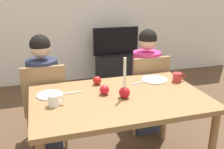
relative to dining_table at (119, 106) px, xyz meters
name	(u,v)px	position (x,y,z in m)	size (l,w,h in m)	color
back_wall	(70,5)	(0.00, 2.60, 0.63)	(6.40, 0.10, 2.60)	silver
dining_table	(119,106)	(0.00, 0.00, 0.00)	(1.40, 0.90, 0.75)	olive
chair_left	(45,101)	(-0.57, 0.61, -0.15)	(0.40, 0.40, 0.90)	#99754C
chair_right	(147,89)	(0.52, 0.61, -0.15)	(0.40, 0.40, 0.90)	#99754C
person_left_child	(45,95)	(-0.57, 0.64, -0.10)	(0.30, 0.30, 1.17)	#33384C
person_right_child	(146,83)	(0.52, 0.64, -0.10)	(0.30, 0.30, 1.17)	#33384C
tv_stand	(116,68)	(0.70, 2.30, -0.43)	(0.64, 0.40, 0.48)	black
tv	(116,41)	(0.70, 2.30, 0.04)	(0.79, 0.05, 0.46)	black
candle_centerpiece	(124,90)	(0.03, -0.04, 0.15)	(0.09, 0.09, 0.33)	red
plate_left	(50,95)	(-0.54, 0.17, 0.09)	(0.21, 0.21, 0.01)	white
plate_right	(154,80)	(0.44, 0.26, 0.09)	(0.24, 0.24, 0.01)	white
mug_left	(54,100)	(-0.52, -0.02, 0.13)	(0.13, 0.08, 0.09)	white
mug_right	(177,77)	(0.62, 0.16, 0.13)	(0.12, 0.08, 0.09)	#B72D2D
fork_left	(71,93)	(-0.36, 0.17, 0.09)	(0.18, 0.01, 0.01)	silver
fork_right	(139,83)	(0.27, 0.23, 0.09)	(0.18, 0.01, 0.01)	silver
apple_near_candle	(97,80)	(-0.11, 0.31, 0.12)	(0.08, 0.08, 0.08)	red
apple_by_left_plate	(104,90)	(-0.10, 0.07, 0.12)	(0.08, 0.08, 0.08)	red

